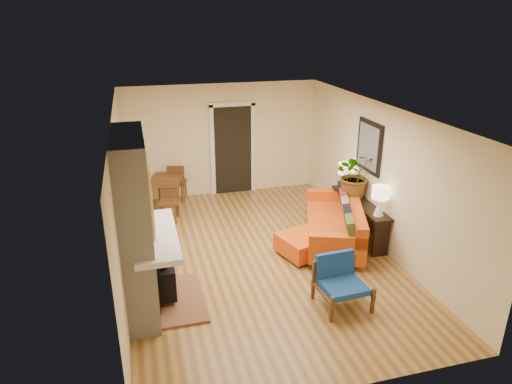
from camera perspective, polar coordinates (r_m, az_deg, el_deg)
The scene contains 10 objects.
room_shell at distance 10.25m, azimuth -0.29°, elevation 5.57°, with size 6.50×6.50×6.50m.
fireplace at distance 6.52m, azimuth -14.42°, elevation -4.62°, with size 1.09×1.68×2.60m.
sofa at distance 8.67m, azimuth 10.21°, elevation -3.81°, with size 1.68×2.43×0.88m.
ottoman at distance 8.18m, azimuth 5.83°, elevation -6.48°, with size 0.95×0.95×0.38m.
blue_chair at distance 6.93m, azimuth 10.44°, elevation -10.60°, with size 0.74×0.73×0.74m.
dining_table at distance 10.08m, azimuth -10.73°, elevation 0.87°, with size 0.96×1.65×0.86m.
console_table at distance 8.91m, azimuth 12.82°, elevation -1.98°, with size 0.34×1.85×0.72m.
lamp_near at distance 8.19m, azimuth 15.26°, elevation -0.66°, with size 0.30×0.30×0.54m.
lamp_far at distance 9.32m, azimuth 11.12°, elevation 2.38°, with size 0.30×0.30×0.54m.
houseplant at distance 8.88m, azimuth 12.41°, elevation 2.14°, with size 0.82×0.71×0.91m, color #1E5919.
Camera 1 is at (-1.92, -6.90, 4.02)m, focal length 32.00 mm.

